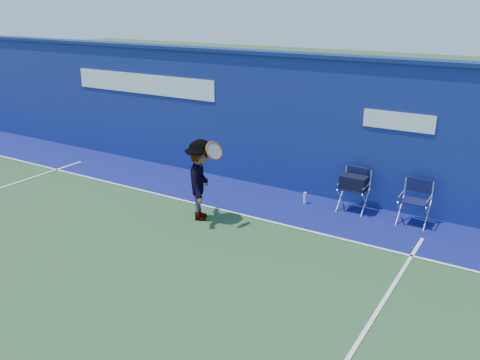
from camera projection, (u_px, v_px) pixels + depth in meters
The scene contains 8 objects.
ground at pixel (83, 267), 8.30m from camera, with size 80.00×80.00×0.00m, color #294E29.
stadium_wall at pixel (246, 116), 11.97m from camera, with size 24.00×0.50×3.08m.
out_of_bounds_strip at pixel (221, 192), 11.60m from camera, with size 24.00×1.80×0.01m, color navy.
court_lines at pixel (109, 252), 8.78m from camera, with size 24.00×12.00×0.01m.
directors_chair_left at pixel (353, 193), 10.43m from camera, with size 0.53×0.49×0.90m.
directors_chair_right at pixel (414, 211), 9.84m from camera, with size 0.52×0.47×0.87m.
water_bottle at pixel (305, 198), 10.88m from camera, with size 0.07×0.07×0.26m, color silver.
tennis_player at pixel (201, 180), 9.92m from camera, with size 1.06×1.21×1.67m.
Camera 1 is at (6.04, -4.92, 4.11)m, focal length 38.00 mm.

